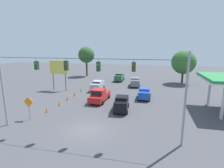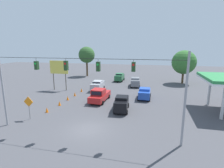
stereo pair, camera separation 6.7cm
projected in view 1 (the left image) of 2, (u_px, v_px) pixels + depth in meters
ground_plane at (88, 130)px, 18.55m from camera, size 140.00×140.00×0.00m
overhead_signal_span at (83, 83)px, 16.53m from camera, size 18.63×0.38×8.30m
sedan_black_crossing_near at (121, 103)px, 23.97m from camera, size 2.17×4.28×2.01m
pickup_truck_red_withflow_mid at (99, 95)px, 28.08m from camera, size 2.43×5.60×2.12m
sedan_silver_withflow_far at (98, 85)px, 35.20m from camera, size 2.24×4.64×1.94m
sedan_green_withflow_deep at (119, 77)px, 44.73m from camera, size 2.10×4.33×1.97m
sedan_blue_oncoming_far at (144, 93)px, 29.44m from camera, size 2.08×3.98×1.84m
sedan_grey_oncoming_deep at (135, 82)px, 38.71m from camera, size 2.39×4.53×1.96m
traffic_cone_nearest at (47, 110)px, 23.34m from camera, size 0.40×0.40×0.70m
traffic_cone_second at (59, 103)px, 26.08m from camera, size 0.40×0.40×0.70m
traffic_cone_third at (68, 98)px, 28.72m from camera, size 0.40×0.40×0.70m
traffic_cone_fourth at (75, 94)px, 31.14m from camera, size 0.40×0.40×0.70m
traffic_cone_fifth at (81, 90)px, 34.11m from camera, size 0.40×0.40×0.70m
roadside_billboard at (59, 69)px, 34.67m from camera, size 3.86×0.16×5.95m
work_zone_sign at (29, 104)px, 20.81m from camera, size 1.27×0.06×2.84m
tree_horizon_left at (184, 62)px, 40.97m from camera, size 5.57×5.57×7.86m
tree_horizon_right at (86, 55)px, 51.28m from camera, size 4.74×4.74×8.68m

